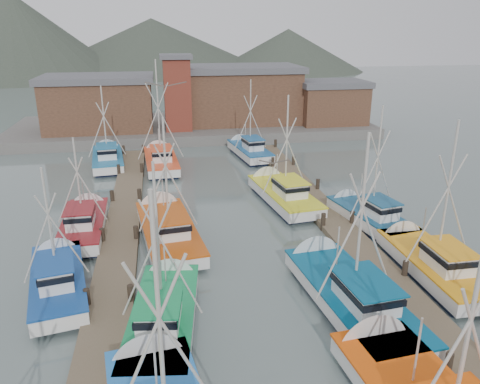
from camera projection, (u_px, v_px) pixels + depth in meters
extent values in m
plane|color=#546563|center=(247.00, 276.00, 25.19)|extent=(260.00, 260.00, 0.00)
cube|color=brown|center=(119.00, 250.00, 27.71)|extent=(2.20, 46.00, 0.40)
cylinder|color=black|center=(88.00, 303.00, 21.90)|extent=(0.30, 0.30, 1.50)
cylinder|color=black|center=(103.00, 240.00, 28.39)|extent=(0.30, 0.30, 1.50)
cylinder|color=black|center=(112.00, 200.00, 34.89)|extent=(0.30, 0.30, 1.50)
cylinder|color=black|center=(119.00, 173.00, 41.39)|extent=(0.30, 0.30, 1.50)
cylinder|color=black|center=(124.00, 153.00, 47.89)|extent=(0.30, 0.30, 1.50)
cylinder|color=black|center=(131.00, 299.00, 22.22)|extent=(0.30, 0.30, 1.50)
cylinder|color=black|center=(136.00, 237.00, 28.72)|extent=(0.30, 0.30, 1.50)
cylinder|color=black|center=(140.00, 198.00, 35.22)|extent=(0.30, 0.30, 1.50)
cylinder|color=black|center=(142.00, 172.00, 41.72)|extent=(0.30, 0.30, 1.50)
cylinder|color=black|center=(144.00, 152.00, 48.22)|extent=(0.30, 0.30, 1.50)
cube|color=brown|center=(343.00, 233.00, 29.96)|extent=(2.20, 46.00, 0.40)
cylinder|color=black|center=(447.00, 370.00, 17.65)|extent=(0.30, 0.30, 1.50)
cylinder|color=black|center=(368.00, 277.00, 24.15)|extent=(0.30, 0.30, 1.50)
cylinder|color=black|center=(323.00, 224.00, 30.65)|extent=(0.30, 0.30, 1.50)
cylinder|color=black|center=(293.00, 189.00, 37.15)|extent=(0.30, 0.30, 1.50)
cylinder|color=black|center=(273.00, 165.00, 43.65)|extent=(0.30, 0.30, 1.50)
cylinder|color=black|center=(257.00, 147.00, 50.15)|extent=(0.30, 0.30, 1.50)
cylinder|color=black|center=(404.00, 274.00, 24.47)|extent=(0.30, 0.30, 1.50)
cylinder|color=black|center=(352.00, 222.00, 30.97)|extent=(0.30, 0.30, 1.50)
cylinder|color=black|center=(318.00, 188.00, 37.47)|extent=(0.30, 0.30, 1.50)
cylinder|color=black|center=(293.00, 164.00, 43.97)|extent=(0.30, 0.30, 1.50)
cylinder|color=black|center=(275.00, 146.00, 50.47)|extent=(0.30, 0.30, 1.50)
cube|color=slate|center=(193.00, 127.00, 59.34)|extent=(44.00, 16.00, 1.20)
cube|color=brown|center=(100.00, 106.00, 54.60)|extent=(12.00, 8.00, 5.50)
cube|color=#58595D|center=(97.00, 78.00, 53.56)|extent=(12.72, 8.48, 0.70)
cube|color=brown|center=(240.00, 97.00, 59.07)|extent=(14.00, 9.00, 6.20)
cube|color=#58595D|center=(240.00, 69.00, 57.92)|extent=(14.84, 9.54, 0.70)
cube|color=brown|center=(331.00, 105.00, 58.34)|extent=(8.00, 6.00, 4.50)
cube|color=#58595D|center=(332.00, 84.00, 57.47)|extent=(8.48, 6.36, 0.70)
cube|color=maroon|center=(177.00, 95.00, 53.77)|extent=(3.00, 3.00, 8.00)
cube|color=#58595D|center=(176.00, 57.00, 52.35)|extent=(3.60, 3.60, 0.50)
cone|color=#41493D|center=(22.00, 76.00, 125.53)|extent=(110.00, 110.00, 42.00)
cone|color=#41493D|center=(154.00, 70.00, 145.09)|extent=(140.00, 140.00, 30.00)
cone|color=#41493D|center=(287.00, 70.00, 142.24)|extent=(90.00, 90.00, 24.00)
cone|color=white|center=(147.00, 357.00, 18.18)|extent=(3.01, 1.51, 2.88)
cylinder|color=beige|center=(160.00, 331.00, 12.38)|extent=(0.15, 0.15, 7.96)
cylinder|color=beige|center=(140.00, 364.00, 12.52)|extent=(2.82, 0.51, 6.22)
cylinder|color=beige|center=(183.00, 355.00, 12.87)|extent=(2.82, 0.51, 6.22)
cylinder|color=beige|center=(156.00, 370.00, 14.96)|extent=(0.09, 0.09, 2.57)
cone|color=white|center=(366.00, 339.00, 19.21)|extent=(3.13, 1.37, 3.04)
cylinder|color=beige|center=(467.00, 339.00, 13.37)|extent=(0.15, 0.15, 6.31)
cylinder|color=beige|center=(445.00, 364.00, 13.46)|extent=(2.27, 0.31, 4.94)
cylinder|color=beige|center=(417.00, 352.00, 15.79)|extent=(0.09, 0.09, 2.72)
cube|color=#0F1733|center=(164.00, 331.00, 20.54)|extent=(3.22, 7.31, 0.70)
cube|color=white|center=(163.00, 318.00, 20.33)|extent=(3.66, 8.31, 0.80)
cube|color=#12934E|center=(163.00, 311.00, 20.20)|extent=(3.75, 8.40, 0.10)
cone|color=white|center=(173.00, 275.00, 24.16)|extent=(2.63, 1.43, 2.51)
cube|color=white|center=(159.00, 313.00, 19.10)|extent=(1.93, 2.60, 1.10)
cube|color=black|center=(159.00, 308.00, 19.02)|extent=(2.06, 2.86, 0.28)
cube|color=#12934E|center=(159.00, 300.00, 18.90)|extent=(2.19, 3.03, 0.07)
cylinder|color=beige|center=(158.00, 242.00, 18.91)|extent=(0.13, 0.13, 6.74)
cylinder|color=beige|center=(146.00, 259.00, 19.16)|extent=(2.40, 0.41, 5.27)
cylinder|color=beige|center=(172.00, 259.00, 19.20)|extent=(2.40, 0.41, 5.27)
cylinder|color=beige|center=(165.00, 270.00, 21.15)|extent=(0.07, 0.07, 2.24)
cube|color=#0F1733|center=(350.00, 310.00, 22.09)|extent=(3.48, 8.47, 0.70)
cube|color=white|center=(352.00, 298.00, 21.87)|extent=(3.95, 9.62, 0.80)
cube|color=#045277|center=(352.00, 291.00, 21.75)|extent=(4.05, 9.72, 0.10)
cone|color=white|center=(311.00, 256.00, 26.18)|extent=(3.02, 1.38, 2.93)
cube|color=white|center=(366.00, 293.00, 20.54)|extent=(2.16, 2.98, 1.10)
cube|color=black|center=(366.00, 288.00, 20.46)|extent=(2.31, 3.27, 0.28)
cube|color=#045277|center=(367.00, 281.00, 20.34)|extent=(2.45, 3.47, 0.07)
cylinder|color=beige|center=(361.00, 217.00, 20.31)|extent=(0.14, 0.14, 7.51)
cylinder|color=beige|center=(347.00, 237.00, 20.46)|extent=(2.68, 0.36, 5.87)
cylinder|color=beige|center=(372.00, 234.00, 20.76)|extent=(2.68, 0.36, 5.87)
cylinder|color=beige|center=(338.00, 251.00, 22.87)|extent=(0.08, 0.08, 2.61)
cube|color=#0F1733|center=(60.00, 294.00, 23.42)|extent=(3.37, 6.86, 0.70)
cube|color=white|center=(58.00, 282.00, 23.20)|extent=(3.83, 7.79, 0.80)
cube|color=#154696|center=(57.00, 276.00, 23.07)|extent=(3.91, 7.88, 0.10)
cone|color=white|center=(57.00, 253.00, 26.53)|extent=(2.50, 1.53, 2.33)
cube|color=white|center=(56.00, 274.00, 22.09)|extent=(1.91, 2.49, 1.10)
cube|color=black|center=(55.00, 269.00, 22.02)|extent=(2.05, 2.73, 0.28)
cube|color=#154696|center=(54.00, 263.00, 21.90)|extent=(2.17, 2.89, 0.07)
cylinder|color=beige|center=(49.00, 224.00, 22.00)|extent=(0.13, 0.13, 5.58)
cylinder|color=beige|center=(40.00, 239.00, 22.05)|extent=(1.98, 0.47, 4.37)
cylinder|color=beige|center=(63.00, 235.00, 22.39)|extent=(1.98, 0.47, 4.37)
cylinder|color=beige|center=(54.00, 242.00, 23.85)|extent=(0.08, 0.08, 2.24)
cube|color=#0F1733|center=(433.00, 276.00, 25.03)|extent=(2.36, 7.10, 0.70)
cube|color=white|center=(434.00, 266.00, 24.82)|extent=(2.68, 8.06, 0.80)
cube|color=#F8A116|center=(435.00, 259.00, 24.69)|extent=(2.76, 8.14, 0.10)
cone|color=white|center=(397.00, 236.00, 28.60)|extent=(2.55, 1.11, 2.55)
cube|color=white|center=(448.00, 258.00, 23.60)|extent=(1.65, 2.42, 1.10)
cube|color=black|center=(448.00, 254.00, 23.52)|extent=(1.76, 2.66, 0.28)
cube|color=#F8A116|center=(449.00, 247.00, 23.40)|extent=(1.87, 2.83, 0.07)
cylinder|color=beige|center=(447.00, 194.00, 23.29)|extent=(0.12, 0.12, 7.43)
cylinder|color=beige|center=(435.00, 211.00, 23.49)|extent=(2.65, 0.10, 5.81)
cylinder|color=beige|center=(455.00, 209.00, 23.67)|extent=(2.65, 0.10, 5.81)
cylinder|color=beige|center=(423.00, 227.00, 25.63)|extent=(0.07, 0.07, 2.36)
cube|color=#0F1733|center=(169.00, 241.00, 29.12)|extent=(3.65, 8.35, 0.70)
cube|color=white|center=(169.00, 232.00, 28.90)|extent=(4.15, 9.49, 0.80)
cube|color=#C14C0E|center=(168.00, 226.00, 28.77)|extent=(4.25, 9.59, 0.10)
cone|color=white|center=(158.00, 208.00, 33.08)|extent=(2.99, 1.46, 2.87)
cube|color=white|center=(171.00, 224.00, 27.59)|extent=(2.19, 2.97, 1.10)
cube|color=black|center=(171.00, 221.00, 27.51)|extent=(2.35, 3.26, 0.28)
cube|color=#C14C0E|center=(170.00, 215.00, 27.39)|extent=(2.49, 3.46, 0.07)
cylinder|color=beige|center=(166.00, 174.00, 27.47)|extent=(0.14, 0.14, 6.77)
cylinder|color=beige|center=(157.00, 188.00, 27.57)|extent=(2.42, 0.41, 5.29)
cylinder|color=beige|center=(176.00, 186.00, 27.90)|extent=(2.42, 0.41, 5.29)
cylinder|color=beige|center=(163.00, 199.00, 29.85)|extent=(0.08, 0.08, 2.56)
cube|color=#0F1733|center=(284.00, 203.00, 35.37)|extent=(3.44, 7.82, 0.70)
cube|color=white|center=(284.00, 195.00, 35.16)|extent=(3.91, 8.88, 0.80)
cube|color=yellow|center=(284.00, 190.00, 35.03)|extent=(4.00, 8.98, 0.10)
cone|color=white|center=(264.00, 180.00, 39.07)|extent=(2.81, 1.45, 2.68)
cube|color=white|center=(290.00, 188.00, 33.91)|extent=(2.06, 2.78, 1.10)
cube|color=black|center=(290.00, 185.00, 33.83)|extent=(2.20, 3.05, 0.28)
cube|color=yellow|center=(290.00, 180.00, 33.71)|extent=(2.34, 3.24, 0.07)
cylinder|color=beige|center=(287.00, 145.00, 33.68)|extent=(0.13, 0.13, 7.08)
cylinder|color=beige|center=(279.00, 156.00, 33.81)|extent=(2.52, 0.42, 5.54)
cylinder|color=beige|center=(293.00, 155.00, 34.12)|extent=(2.52, 0.42, 5.54)
cylinder|color=beige|center=(277.00, 169.00, 36.01)|extent=(0.08, 0.08, 2.40)
cube|color=#0F1733|center=(85.00, 235.00, 30.06)|extent=(2.36, 6.77, 0.70)
cube|color=white|center=(84.00, 225.00, 29.84)|extent=(2.68, 7.70, 0.80)
cube|color=maroon|center=(83.00, 220.00, 29.72)|extent=(2.76, 7.78, 0.10)
cone|color=white|center=(90.00, 206.00, 33.42)|extent=(2.41, 1.16, 2.38)
cube|color=white|center=(80.00, 217.00, 28.68)|extent=(1.60, 2.33, 1.10)
cube|color=black|center=(80.00, 213.00, 28.60)|extent=(1.70, 2.56, 0.28)
cube|color=maroon|center=(79.00, 208.00, 28.48)|extent=(1.81, 2.72, 0.07)
cylinder|color=beige|center=(78.00, 180.00, 28.67)|extent=(0.12, 0.12, 5.35)
cylinder|color=beige|center=(70.00, 191.00, 28.79)|extent=(1.93, 0.14, 4.19)
cylinder|color=beige|center=(88.00, 189.00, 28.98)|extent=(1.93, 0.14, 4.19)
cylinder|color=beige|center=(83.00, 195.00, 30.58)|extent=(0.07, 0.07, 2.29)
cube|color=#0F1733|center=(369.00, 226.00, 31.28)|extent=(3.24, 6.64, 0.70)
cube|color=white|center=(370.00, 217.00, 31.07)|extent=(3.69, 7.55, 0.80)
cube|color=navy|center=(371.00, 212.00, 30.94)|extent=(3.77, 7.63, 0.10)
cone|color=white|center=(341.00, 202.00, 34.31)|extent=(2.45, 1.51, 2.29)
cube|color=white|center=(380.00, 209.00, 29.98)|extent=(1.85, 2.41, 1.10)
cube|color=black|center=(380.00, 205.00, 29.91)|extent=(1.99, 2.64, 0.28)
cube|color=navy|center=(381.00, 200.00, 29.79)|extent=(2.11, 2.80, 0.07)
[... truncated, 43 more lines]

